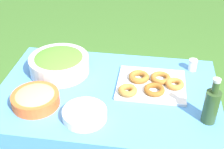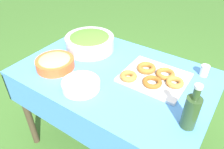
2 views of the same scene
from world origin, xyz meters
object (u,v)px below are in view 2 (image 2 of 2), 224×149
object	(u,v)px
salad_bowl	(90,41)
plate_stack	(81,85)
pasta_bowl	(55,62)
donut_platter	(154,77)
olive_oil_bottle	(191,111)

from	to	relation	value
salad_bowl	plate_stack	bearing A→B (deg)	122.14
salad_bowl	pasta_bowl	bearing A→B (deg)	83.57
pasta_bowl	plate_stack	world-z (taller)	pasta_bowl
donut_platter	olive_oil_bottle	size ratio (longest dim) A/B	1.57
donut_platter	plate_stack	size ratio (longest dim) A/B	1.78
donut_platter	olive_oil_bottle	bearing A→B (deg)	140.44
salad_bowl	plate_stack	distance (m)	0.46
plate_stack	donut_platter	bearing A→B (deg)	-134.88
olive_oil_bottle	pasta_bowl	bearing A→B (deg)	0.33
donut_platter	plate_stack	xyz separation A→B (m)	(0.32, 0.32, 0.00)
pasta_bowl	olive_oil_bottle	bearing A→B (deg)	-179.67
donut_platter	salad_bowl	bearing A→B (deg)	-7.28
plate_stack	salad_bowl	bearing A→B (deg)	-57.86
pasta_bowl	donut_platter	world-z (taller)	pasta_bowl
olive_oil_bottle	salad_bowl	bearing A→B (deg)	-20.29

